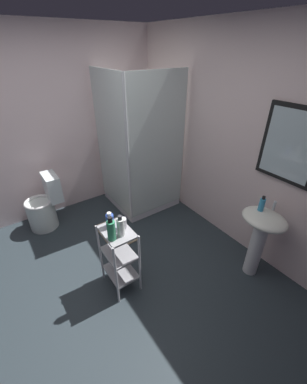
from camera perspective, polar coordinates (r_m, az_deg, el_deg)
The scene contains 14 objects.
ground_plane at distance 2.83m, azimuth -11.84°, elevation -22.17°, with size 4.20×4.20×0.02m, color #293339.
wall_back at distance 3.03m, azimuth 19.28°, elevation 10.58°, with size 4.20×0.14×2.50m.
wall_left at distance 3.67m, azimuth -26.47°, elevation 12.53°, with size 0.10×4.20×2.50m, color silver.
shower_stall at distance 3.75m, azimuth -3.51°, elevation 3.01°, with size 0.92×0.92×2.00m.
pedestal_sink at distance 2.78m, azimuth 23.82°, elevation -8.55°, with size 0.46×0.37×0.81m.
sink_faucet at distance 2.71m, azimuth 26.47°, elevation -2.91°, with size 0.03×0.03×0.10m, color silver.
toilet at distance 3.69m, azimuth -24.19°, elevation -3.19°, with size 0.37×0.49×0.76m.
storage_cart at distance 2.54m, azimuth -8.06°, elevation -14.25°, with size 0.38×0.28×0.74m.
hand_soap_bottle at distance 2.64m, azimuth 24.06°, elevation -2.65°, with size 0.05×0.05×0.17m.
lotion_bottle_white at distance 2.23m, azimuth -7.71°, elevation -8.07°, with size 0.07×0.07×0.22m.
shampoo_bottle_blue at distance 2.36m, azimuth -10.19°, elevation -6.56°, with size 0.08×0.08×0.16m.
body_wash_bottle_green at distance 2.19m, azimuth -9.88°, elevation -8.74°, with size 0.07×0.07×0.24m.
rinse_cup at distance 2.33m, azimuth -7.21°, elevation -7.32°, with size 0.07×0.07×0.11m, color silver.
bath_mat at distance 3.45m, azimuth -8.64°, elevation -9.32°, with size 0.60×0.40×0.02m, color tan.
Camera 1 is at (1.65, -0.49, 2.24)m, focal length 22.75 mm.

